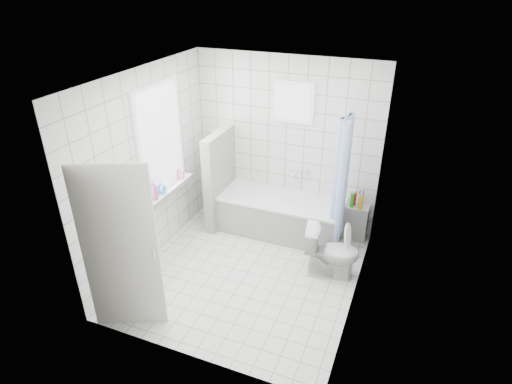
% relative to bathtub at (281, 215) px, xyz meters
% --- Properties ---
extents(ground, '(3.00, 3.00, 0.00)m').
position_rel_bathtub_xyz_m(ground, '(-0.08, -1.12, -0.29)').
color(ground, white).
rests_on(ground, ground).
extents(ceiling, '(3.00, 3.00, 0.00)m').
position_rel_bathtub_xyz_m(ceiling, '(-0.08, -1.12, 2.31)').
color(ceiling, white).
rests_on(ceiling, ground).
extents(wall_back, '(2.80, 0.02, 2.60)m').
position_rel_bathtub_xyz_m(wall_back, '(-0.08, 0.38, 1.01)').
color(wall_back, white).
rests_on(wall_back, ground).
extents(wall_front, '(2.80, 0.02, 2.60)m').
position_rel_bathtub_xyz_m(wall_front, '(-0.08, -2.62, 1.01)').
color(wall_front, white).
rests_on(wall_front, ground).
extents(wall_left, '(0.02, 3.00, 2.60)m').
position_rel_bathtub_xyz_m(wall_left, '(-1.48, -1.12, 1.01)').
color(wall_left, white).
rests_on(wall_left, ground).
extents(wall_right, '(0.02, 3.00, 2.60)m').
position_rel_bathtub_xyz_m(wall_right, '(1.32, -1.12, 1.01)').
color(wall_right, white).
rests_on(wall_right, ground).
extents(window_left, '(0.01, 0.90, 1.40)m').
position_rel_bathtub_xyz_m(window_left, '(-1.44, -0.82, 1.31)').
color(window_left, white).
rests_on(window_left, wall_left).
extents(window_back, '(0.50, 0.01, 0.50)m').
position_rel_bathtub_xyz_m(window_back, '(0.02, 0.33, 1.66)').
color(window_back, white).
rests_on(window_back, wall_back).
extents(window_sill, '(0.18, 1.02, 0.08)m').
position_rel_bathtub_xyz_m(window_sill, '(-1.39, -0.82, 0.57)').
color(window_sill, white).
rests_on(window_sill, wall_left).
extents(door, '(0.75, 0.36, 2.00)m').
position_rel_bathtub_xyz_m(door, '(-0.97, -2.44, 0.71)').
color(door, silver).
rests_on(door, ground).
extents(bathtub, '(1.85, 0.77, 0.58)m').
position_rel_bathtub_xyz_m(bathtub, '(0.00, 0.00, 0.00)').
color(bathtub, white).
rests_on(bathtub, ground).
extents(partition_wall, '(0.15, 0.85, 1.50)m').
position_rel_bathtub_xyz_m(partition_wall, '(-0.99, -0.05, 0.46)').
color(partition_wall, white).
rests_on(partition_wall, ground).
extents(tiled_ledge, '(0.40, 0.24, 0.55)m').
position_rel_bathtub_xyz_m(tiled_ledge, '(1.06, 0.25, -0.02)').
color(tiled_ledge, white).
rests_on(tiled_ledge, ground).
extents(toilet, '(0.76, 0.52, 0.71)m').
position_rel_bathtub_xyz_m(toilet, '(0.95, -0.74, 0.06)').
color(toilet, silver).
rests_on(toilet, ground).
extents(curtain_rod, '(0.02, 0.80, 0.02)m').
position_rel_bathtub_xyz_m(curtain_rod, '(0.87, -0.02, 1.71)').
color(curtain_rod, silver).
rests_on(curtain_rod, wall_back).
extents(shower_curtain, '(0.14, 0.48, 1.78)m').
position_rel_bathtub_xyz_m(shower_curtain, '(0.87, -0.16, 0.81)').
color(shower_curtain, '#4F78E8').
rests_on(shower_curtain, curtain_rod).
extents(tub_faucet, '(0.18, 0.06, 0.06)m').
position_rel_bathtub_xyz_m(tub_faucet, '(0.10, 0.33, 0.56)').
color(tub_faucet, silver).
rests_on(tub_faucet, wall_back).
extents(sill_bottles, '(0.15, 0.80, 0.27)m').
position_rel_bathtub_xyz_m(sill_bottles, '(-1.38, -0.99, 0.73)').
color(sill_bottles, pink).
rests_on(sill_bottles, window_sill).
extents(ledge_bottles, '(0.19, 0.16, 0.25)m').
position_rel_bathtub_xyz_m(ledge_bottles, '(1.07, 0.22, 0.37)').
color(ledge_bottles, gold).
rests_on(ledge_bottles, tiled_ledge).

